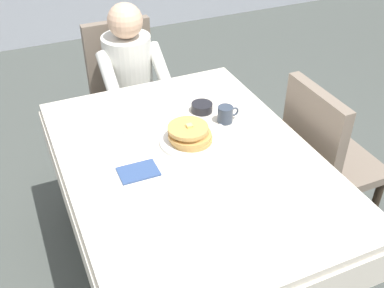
{
  "coord_description": "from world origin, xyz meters",
  "views": [
    {
      "loc": [
        -0.65,
        -1.5,
        2.0
      ],
      "look_at": [
        0.02,
        0.03,
        0.79
      ],
      "focal_mm": 42.98,
      "sensor_mm": 36.0,
      "label": 1
    }
  ],
  "objects_px": {
    "diner_person": "(131,75)",
    "fork_left_of_plate": "(153,154)",
    "chair_right_side": "(324,154)",
    "spoon_near_edge": "(229,182)",
    "chair_diner": "(125,84)",
    "knife_right_of_plate": "(227,135)",
    "dining_table_main": "(191,174)",
    "cup_coffee": "(226,114)",
    "breakfast_stack": "(190,134)",
    "syrup_pitcher": "(129,126)",
    "bowl_butter": "(202,107)",
    "plate_breakfast": "(189,141)"
  },
  "relations": [
    {
      "from": "dining_table_main",
      "to": "cup_coffee",
      "type": "height_order",
      "value": "cup_coffee"
    },
    {
      "from": "syrup_pitcher",
      "to": "spoon_near_edge",
      "type": "relative_size",
      "value": 0.53
    },
    {
      "from": "chair_diner",
      "to": "diner_person",
      "type": "bearing_deg",
      "value": 90.0
    },
    {
      "from": "cup_coffee",
      "to": "spoon_near_edge",
      "type": "distance_m",
      "value": 0.47
    },
    {
      "from": "dining_table_main",
      "to": "chair_right_side",
      "type": "height_order",
      "value": "chair_right_side"
    },
    {
      "from": "diner_person",
      "to": "syrup_pitcher",
      "type": "height_order",
      "value": "diner_person"
    },
    {
      "from": "knife_right_of_plate",
      "to": "dining_table_main",
      "type": "bearing_deg",
      "value": 117.61
    },
    {
      "from": "syrup_pitcher",
      "to": "knife_right_of_plate",
      "type": "relative_size",
      "value": 0.4
    },
    {
      "from": "breakfast_stack",
      "to": "spoon_near_edge",
      "type": "relative_size",
      "value": 1.38
    },
    {
      "from": "fork_left_of_plate",
      "to": "spoon_near_edge",
      "type": "xyz_separation_m",
      "value": [
        0.23,
        -0.31,
        0.0
      ]
    },
    {
      "from": "dining_table_main",
      "to": "fork_left_of_plate",
      "type": "height_order",
      "value": "fork_left_of_plate"
    },
    {
      "from": "bowl_butter",
      "to": "syrup_pitcher",
      "type": "xyz_separation_m",
      "value": [
        -0.4,
        -0.04,
        0.02
      ]
    },
    {
      "from": "diner_person",
      "to": "fork_left_of_plate",
      "type": "height_order",
      "value": "diner_person"
    },
    {
      "from": "cup_coffee",
      "to": "bowl_butter",
      "type": "xyz_separation_m",
      "value": [
        -0.07,
        0.14,
        -0.02
      ]
    },
    {
      "from": "dining_table_main",
      "to": "bowl_butter",
      "type": "relative_size",
      "value": 13.85
    },
    {
      "from": "fork_left_of_plate",
      "to": "chair_diner",
      "type": "bearing_deg",
      "value": -13.04
    },
    {
      "from": "chair_diner",
      "to": "fork_left_of_plate",
      "type": "height_order",
      "value": "chair_diner"
    },
    {
      "from": "chair_right_side",
      "to": "syrup_pitcher",
      "type": "bearing_deg",
      "value": -107.6
    },
    {
      "from": "chair_right_side",
      "to": "fork_left_of_plate",
      "type": "xyz_separation_m",
      "value": [
        -0.92,
        0.09,
        0.21
      ]
    },
    {
      "from": "dining_table_main",
      "to": "cup_coffee",
      "type": "bearing_deg",
      "value": 36.4
    },
    {
      "from": "chair_right_side",
      "to": "spoon_near_edge",
      "type": "relative_size",
      "value": 6.2
    },
    {
      "from": "bowl_butter",
      "to": "plate_breakfast",
      "type": "bearing_deg",
      "value": -126.54
    },
    {
      "from": "cup_coffee",
      "to": "syrup_pitcher",
      "type": "xyz_separation_m",
      "value": [
        -0.47,
        0.1,
        -0.01
      ]
    },
    {
      "from": "cup_coffee",
      "to": "knife_right_of_plate",
      "type": "xyz_separation_m",
      "value": [
        -0.05,
        -0.11,
        -0.04
      ]
    },
    {
      "from": "breakfast_stack",
      "to": "spoon_near_edge",
      "type": "xyz_separation_m",
      "value": [
        0.03,
        -0.33,
        -0.05
      ]
    },
    {
      "from": "chair_diner",
      "to": "diner_person",
      "type": "distance_m",
      "value": 0.21
    },
    {
      "from": "dining_table_main",
      "to": "plate_breakfast",
      "type": "distance_m",
      "value": 0.16
    },
    {
      "from": "chair_diner",
      "to": "cup_coffee",
      "type": "distance_m",
      "value": 1.03
    },
    {
      "from": "fork_left_of_plate",
      "to": "knife_right_of_plate",
      "type": "xyz_separation_m",
      "value": [
        0.38,
        0.0,
        0.0
      ]
    },
    {
      "from": "fork_left_of_plate",
      "to": "dining_table_main",
      "type": "bearing_deg",
      "value": -126.45
    },
    {
      "from": "dining_table_main",
      "to": "knife_right_of_plate",
      "type": "distance_m",
      "value": 0.27
    },
    {
      "from": "breakfast_stack",
      "to": "knife_right_of_plate",
      "type": "bearing_deg",
      "value": -5.57
    },
    {
      "from": "chair_diner",
      "to": "plate_breakfast",
      "type": "xyz_separation_m",
      "value": [
        0.01,
        -1.06,
        0.22
      ]
    },
    {
      "from": "syrup_pitcher",
      "to": "fork_left_of_plate",
      "type": "height_order",
      "value": "syrup_pitcher"
    },
    {
      "from": "diner_person",
      "to": "knife_right_of_plate",
      "type": "xyz_separation_m",
      "value": [
        0.2,
        -0.92,
        0.07
      ]
    },
    {
      "from": "plate_breakfast",
      "to": "cup_coffee",
      "type": "height_order",
      "value": "cup_coffee"
    },
    {
      "from": "diner_person",
      "to": "knife_right_of_plate",
      "type": "bearing_deg",
      "value": 102.33
    },
    {
      "from": "plate_breakfast",
      "to": "syrup_pitcher",
      "type": "height_order",
      "value": "syrup_pitcher"
    },
    {
      "from": "breakfast_stack",
      "to": "cup_coffee",
      "type": "height_order",
      "value": "breakfast_stack"
    },
    {
      "from": "cup_coffee",
      "to": "spoon_near_edge",
      "type": "height_order",
      "value": "cup_coffee"
    },
    {
      "from": "syrup_pitcher",
      "to": "knife_right_of_plate",
      "type": "bearing_deg",
      "value": -26.36
    },
    {
      "from": "chair_diner",
      "to": "breakfast_stack",
      "type": "distance_m",
      "value": 1.09
    },
    {
      "from": "chair_diner",
      "to": "syrup_pitcher",
      "type": "relative_size",
      "value": 11.62
    },
    {
      "from": "chair_right_side",
      "to": "breakfast_stack",
      "type": "height_order",
      "value": "chair_right_side"
    },
    {
      "from": "cup_coffee",
      "to": "chair_diner",
      "type": "bearing_deg",
      "value": 104.43
    },
    {
      "from": "chair_right_side",
      "to": "spoon_near_edge",
      "type": "distance_m",
      "value": 0.76
    },
    {
      "from": "syrup_pitcher",
      "to": "fork_left_of_plate",
      "type": "bearing_deg",
      "value": -78.13
    },
    {
      "from": "dining_table_main",
      "to": "chair_diner",
      "type": "relative_size",
      "value": 1.64
    },
    {
      "from": "diner_person",
      "to": "knife_right_of_plate",
      "type": "relative_size",
      "value": 5.6
    },
    {
      "from": "bowl_butter",
      "to": "diner_person",
      "type": "bearing_deg",
      "value": 105.16
    }
  ]
}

